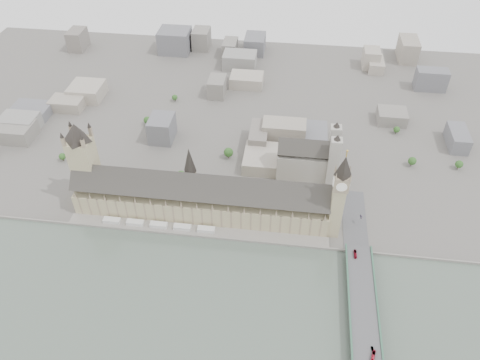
# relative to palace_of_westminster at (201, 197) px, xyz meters

# --- Properties ---
(ground) EXTENTS (900.00, 900.00, 0.00)m
(ground) POSITION_rel_palace_of_westminster_xyz_m (0.00, -19.70, -22.71)
(ground) COLOR #595651
(ground) RESTS_ON ground
(embankment_wall) EXTENTS (600.00, 1.50, 3.00)m
(embankment_wall) POSITION_rel_palace_of_westminster_xyz_m (0.00, -34.70, -21.21)
(embankment_wall) COLOR slate
(embankment_wall) RESTS_ON ground
(river_terrace) EXTENTS (270.00, 15.00, 2.00)m
(river_terrace) POSITION_rel_palace_of_westminster_xyz_m (0.00, -27.20, -21.71)
(river_terrace) COLOR slate
(river_terrace) RESTS_ON ground
(terrace_tents) EXTENTS (118.00, 7.00, 4.00)m
(terrace_tents) POSITION_rel_palace_of_westminster_xyz_m (-40.00, -26.70, -18.71)
(terrace_tents) COLOR silver
(terrace_tents) RESTS_ON river_terrace
(palace_of_westminster) EXTENTS (265.00, 40.73, 55.44)m
(palace_of_westminster) POSITION_rel_palace_of_westminster_xyz_m (0.00, 0.00, 0.00)
(palace_of_westminster) COLOR #998D67
(palace_of_westminster) RESTS_ON ground
(elizabeth_tower) EXTENTS (17.00, 17.00, 107.50)m
(elizabeth_tower) POSITION_rel_palace_of_westminster_xyz_m (138.00, -11.70, 35.38)
(elizabeth_tower) COLOR #998D67
(elizabeth_tower) RESTS_ON ground
(victoria_tower) EXTENTS (30.00, 30.00, 100.00)m
(victoria_tower) POSITION_rel_palace_of_westminster_xyz_m (-122.00, 6.30, 32.50)
(victoria_tower) COLOR #998D67
(victoria_tower) RESTS_ON ground
(central_tower) EXTENTS (13.00, 13.00, 48.00)m
(central_tower) POSITION_rel_palace_of_westminster_xyz_m (-10.00, 6.30, 35.21)
(central_tower) COLOR gray
(central_tower) RESTS_ON ground
(westminster_bridge) EXTENTS (25.00, 325.00, 10.25)m
(westminster_bridge) POSITION_rel_palace_of_westminster_xyz_m (162.00, -107.20, -17.58)
(westminster_bridge) COLOR #474749
(westminster_bridge) RESTS_ON ground
(bridge_parapets) EXTENTS (25.00, 235.00, 1.15)m
(bridge_parapets) POSITION_rel_palace_of_westminster_xyz_m (162.00, -151.70, -11.88)
(bridge_parapets) COLOR #356049
(bridge_parapets) RESTS_ON westminster_bridge
(westminster_abbey) EXTENTS (68.00, 36.00, 64.00)m
(westminster_abbey) POSITION_rel_palace_of_westminster_xyz_m (110.92, 75.30, 2.38)
(westminster_abbey) COLOR gray
(westminster_abbey) RESTS_ON ground
(city_skyline_inland) EXTENTS (720.00, 360.00, 38.00)m
(city_skyline_inland) POSITION_rel_palace_of_westminster_xyz_m (0.00, 225.30, -3.71)
(city_skyline_inland) COLOR gray
(city_skyline_inland) RESTS_ON ground
(park_trees) EXTENTS (110.00, 30.00, 15.00)m
(park_trees) POSITION_rel_palace_of_westminster_xyz_m (-10.00, 40.30, -15.21)
(park_trees) COLOR #1F4518
(park_trees) RESTS_ON ground
(red_bus_north) EXTENTS (2.46, 9.85, 2.73)m
(red_bus_north) POSITION_rel_palace_of_westminster_xyz_m (158.05, -46.67, -11.09)
(red_bus_north) COLOR maroon
(red_bus_north) RESTS_ON westminster_bridge
(red_bus_south) EXTENTS (4.86, 10.18, 2.76)m
(red_bus_south) POSITION_rel_palace_of_westminster_xyz_m (166.28, -149.35, -11.07)
(red_bus_south) COLOR red
(red_bus_south) RESTS_ON westminster_bridge
(car_silver) EXTENTS (2.10, 4.34, 1.37)m
(car_silver) POSITION_rel_palace_of_westminster_xyz_m (166.28, -142.92, -11.77)
(car_silver) COLOR gray
(car_silver) RESTS_ON westminster_bridge
(car_approach) EXTENTS (2.30, 4.96, 1.40)m
(car_approach) POSITION_rel_palace_of_westminster_xyz_m (166.98, 5.12, -11.75)
(car_approach) COLOR gray
(car_approach) RESTS_ON westminster_bridge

